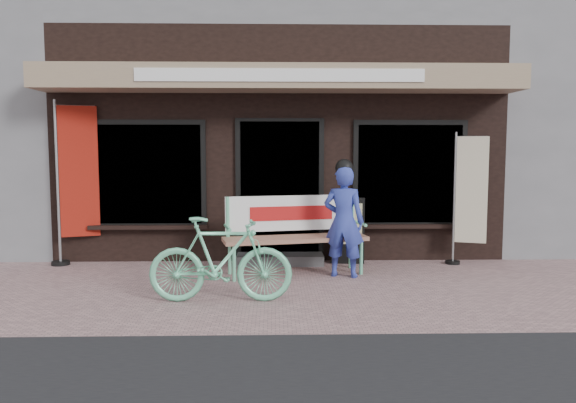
{
  "coord_description": "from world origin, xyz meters",
  "views": [
    {
      "loc": [
        -0.1,
        -6.6,
        1.74
      ],
      "look_at": [
        0.09,
        0.7,
        1.05
      ],
      "focal_mm": 35.0,
      "sensor_mm": 36.0,
      "label": 1
    }
  ],
  "objects_px": {
    "bench": "(294,228)",
    "menu_stand": "(348,230)",
    "person": "(344,219)",
    "nobori_red": "(75,180)",
    "nobori_cream": "(468,197)",
    "bicycle": "(221,260)"
  },
  "relations": [
    {
      "from": "bench",
      "to": "nobori_red",
      "type": "distance_m",
      "value": 3.38
    },
    {
      "from": "person",
      "to": "nobori_red",
      "type": "relative_size",
      "value": 0.65
    },
    {
      "from": "menu_stand",
      "to": "nobori_red",
      "type": "bearing_deg",
      "value": -174.22
    },
    {
      "from": "nobori_cream",
      "to": "menu_stand",
      "type": "xyz_separation_m",
      "value": [
        -1.78,
        0.14,
        -0.51
      ]
    },
    {
      "from": "bench",
      "to": "bicycle",
      "type": "height_order",
      "value": "bench"
    },
    {
      "from": "bench",
      "to": "nobori_cream",
      "type": "height_order",
      "value": "nobori_cream"
    },
    {
      "from": "bicycle",
      "to": "nobori_red",
      "type": "relative_size",
      "value": 0.66
    },
    {
      "from": "bench",
      "to": "person",
      "type": "height_order",
      "value": "person"
    },
    {
      "from": "menu_stand",
      "to": "nobori_cream",
      "type": "bearing_deg",
      "value": 2.31
    },
    {
      "from": "bicycle",
      "to": "nobori_red",
      "type": "xyz_separation_m",
      "value": [
        -2.36,
        2.18,
        0.78
      ]
    },
    {
      "from": "bench",
      "to": "person",
      "type": "distance_m",
      "value": 0.73
    },
    {
      "from": "nobori_cream",
      "to": "menu_stand",
      "type": "bearing_deg",
      "value": -165.2
    },
    {
      "from": "person",
      "to": "bench",
      "type": "bearing_deg",
      "value": 177.23
    },
    {
      "from": "bench",
      "to": "menu_stand",
      "type": "relative_size",
      "value": 2.04
    },
    {
      "from": "nobori_cream",
      "to": "person",
      "type": "bearing_deg",
      "value": -140.33
    },
    {
      "from": "nobori_red",
      "to": "person",
      "type": "bearing_deg",
      "value": -31.27
    },
    {
      "from": "bench",
      "to": "person",
      "type": "xyz_separation_m",
      "value": [
        0.67,
        -0.25,
        0.15
      ]
    },
    {
      "from": "bench",
      "to": "menu_stand",
      "type": "xyz_separation_m",
      "value": [
        0.84,
        0.61,
        -0.12
      ]
    },
    {
      "from": "nobori_cream",
      "to": "menu_stand",
      "type": "height_order",
      "value": "nobori_cream"
    },
    {
      "from": "nobori_red",
      "to": "nobori_cream",
      "type": "bearing_deg",
      "value": -19.89
    },
    {
      "from": "person",
      "to": "nobori_red",
      "type": "xyz_separation_m",
      "value": [
        -3.91,
        0.94,
        0.48
      ]
    },
    {
      "from": "bench",
      "to": "person",
      "type": "bearing_deg",
      "value": -32.51
    }
  ]
}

